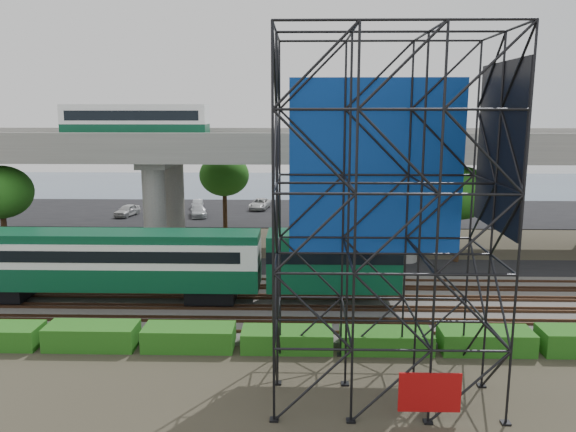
{
  "coord_description": "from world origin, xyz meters",
  "views": [
    {
      "loc": [
        1.73,
        -31.07,
        12.0
      ],
      "look_at": [
        0.78,
        6.0,
        4.93
      ],
      "focal_mm": 35.0,
      "sensor_mm": 36.0,
      "label": 1
    }
  ],
  "objects": [
    {
      "name": "parked_cars",
      "position": [
        0.64,
        33.5,
        0.69
      ],
      "size": [
        38.28,
        9.57,
        1.3
      ],
      "color": "#B9B9B9",
      "rests_on": "parking_lot"
    },
    {
      "name": "commuter_train",
      "position": [
        -8.24,
        2.0,
        2.88
      ],
      "size": [
        29.3,
        3.06,
        4.3
      ],
      "color": "black",
      "rests_on": "rail_tracks"
    },
    {
      "name": "ground",
      "position": [
        0.0,
        0.0,
        0.0
      ],
      "size": [
        140.0,
        140.0,
        0.0
      ],
      "primitive_type": "plane",
      "color": "#474233",
      "rests_on": "ground"
    },
    {
      "name": "suv",
      "position": [
        -7.49,
        11.47,
        0.77
      ],
      "size": [
        5.42,
        3.5,
        1.39
      ],
      "primitive_type": "imported",
      "rotation": [
        0.0,
        0.0,
        1.83
      ],
      "color": "black",
      "rests_on": "service_road"
    },
    {
      "name": "scaffold_tower",
      "position": [
        5.18,
        -7.98,
        7.47
      ],
      "size": [
        9.36,
        6.36,
        15.0
      ],
      "color": "black",
      "rests_on": "ground"
    },
    {
      "name": "ballast_bed",
      "position": [
        0.0,
        2.0,
        0.1
      ],
      "size": [
        90.0,
        12.0,
        0.2
      ],
      "primitive_type": "cube",
      "color": "slate",
      "rests_on": "ground"
    },
    {
      "name": "overpass",
      "position": [
        -0.89,
        16.0,
        8.21
      ],
      "size": [
        80.0,
        12.0,
        12.4
      ],
      "color": "#9E9B93",
      "rests_on": "ground"
    },
    {
      "name": "service_road",
      "position": [
        0.0,
        10.5,
        0.04
      ],
      "size": [
        90.0,
        5.0,
        0.08
      ],
      "primitive_type": "cube",
      "color": "black",
      "rests_on": "ground"
    },
    {
      "name": "rail_tracks",
      "position": [
        0.0,
        2.0,
        0.28
      ],
      "size": [
        90.0,
        9.52,
        0.16
      ],
      "color": "#472D1E",
      "rests_on": "ballast_bed"
    },
    {
      "name": "harbor_water",
      "position": [
        0.0,
        56.0,
        0.01
      ],
      "size": [
        140.0,
        40.0,
        0.03
      ],
      "primitive_type": "cube",
      "color": "#42536C",
      "rests_on": "ground"
    },
    {
      "name": "trees",
      "position": [
        -4.67,
        16.17,
        5.57
      ],
      "size": [
        40.94,
        16.94,
        7.69
      ],
      "color": "#382314",
      "rests_on": "ground"
    },
    {
      "name": "parking_lot",
      "position": [
        0.0,
        34.0,
        0.04
      ],
      "size": [
        90.0,
        18.0,
        0.08
      ],
      "primitive_type": "cube",
      "color": "black",
      "rests_on": "ground"
    },
    {
      "name": "hedge_strip",
      "position": [
        1.01,
        -4.3,
        0.56
      ],
      "size": [
        34.6,
        1.8,
        1.2
      ],
      "color": "#1B6116",
      "rests_on": "ground"
    }
  ]
}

